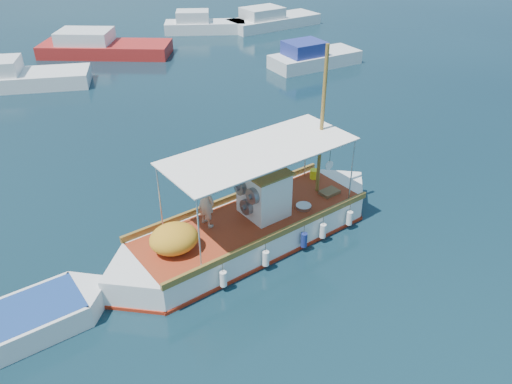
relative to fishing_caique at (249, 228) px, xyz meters
name	(u,v)px	position (x,y,z in m)	size (l,w,h in m)	color
ground	(275,239)	(0.82, -0.14, -0.52)	(160.00, 160.00, 0.00)	black
fishing_caique	(249,228)	(0.00, 0.00, 0.00)	(9.33, 4.22, 5.86)	white
bg_boat_nw	(10,79)	(-6.78, 18.10, -0.03)	(8.19, 3.97, 1.80)	silver
bg_boat_n	(102,48)	(-1.26, 22.57, -0.03)	(8.72, 6.06, 1.80)	#AA201C
bg_boat_ne	(313,58)	(10.31, 15.09, -0.03)	(5.87, 2.91, 1.80)	silver
bg_boat_e	(272,21)	(12.14, 25.27, -0.03)	(7.77, 3.98, 1.80)	silver
bg_boat_far_n	(203,26)	(6.66, 25.85, -0.03)	(6.31, 3.80, 1.80)	silver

